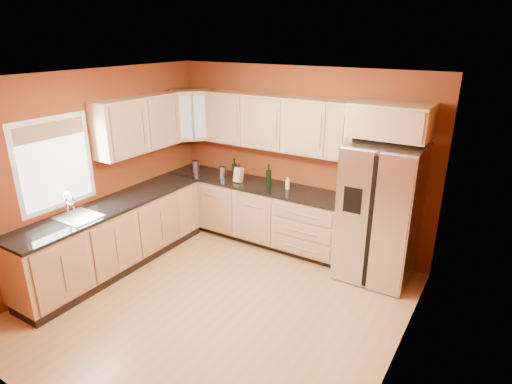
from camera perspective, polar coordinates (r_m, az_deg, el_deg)
floor at (r=5.24m, az=-5.09°, el=-14.68°), size 4.00×4.00×0.00m
ceiling at (r=4.31m, az=-6.20°, el=14.87°), size 4.00×4.00×0.00m
wall_back at (r=6.24m, az=5.55°, el=4.44°), size 4.00×0.04×2.60m
wall_front at (r=3.43m, az=-26.56°, el=-11.87°), size 4.00×0.04×2.60m
wall_left at (r=5.99m, az=-21.07°, el=2.45°), size 0.04×4.00×2.60m
wall_right at (r=3.85m, az=19.10°, el=-7.14°), size 0.04×4.00×2.60m
base_cabinets_back at (r=6.53m, az=-0.21°, el=-2.72°), size 2.90×0.60×0.88m
base_cabinets_left at (r=6.07m, az=-18.29°, el=-5.71°), size 0.60×2.80×0.88m
countertop_back at (r=6.36m, az=-0.26°, el=1.06°), size 2.90×0.62×0.04m
countertop_left at (r=5.88m, az=-18.72°, el=-1.71°), size 0.62×2.80×0.04m
upper_cabinets_back at (r=6.09m, az=2.89°, el=9.19°), size 2.30×0.33×0.75m
upper_cabinets_left at (r=6.19m, az=-15.45°, el=8.68°), size 0.33×1.35×0.75m
corner_upper_cabinet at (r=6.75m, az=-8.59°, el=10.11°), size 0.67×0.67×0.75m
over_fridge_cabinet at (r=5.34m, az=17.58°, el=9.14°), size 0.92×0.60×0.40m
refrigerator at (r=5.60m, az=16.12°, el=-2.67°), size 0.90×0.75×1.78m
window at (r=5.64m, az=-25.22°, el=3.44°), size 0.03×0.90×1.00m
sink_faucet at (r=5.55m, az=-22.81°, el=-1.70°), size 0.50×0.42×0.30m
canister_left at (r=6.56m, az=-4.44°, el=2.63°), size 0.14×0.14×0.18m
canister_right at (r=6.91m, az=-8.04°, el=3.42°), size 0.13×0.13×0.18m
wine_bottle_a at (r=6.46m, az=-2.90°, el=3.09°), size 0.08×0.08×0.33m
wine_bottle_b at (r=6.16m, az=1.70°, el=2.23°), size 0.08×0.08×0.33m
knife_block at (r=6.37m, az=-2.34°, el=2.33°), size 0.12×0.11×0.22m
soap_dispenser at (r=6.09m, az=4.23°, el=1.18°), size 0.07×0.07×0.17m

